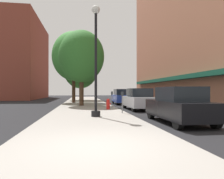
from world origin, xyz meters
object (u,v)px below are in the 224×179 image
fire_hydrant (108,104)px  tree_far (82,57)px  lamppost (96,58)px  car_silver (139,99)px  tree_near (81,69)px  car_black (179,106)px  parking_meter_far (112,97)px  parking_meter_near (122,99)px  tree_mid (74,56)px  car_blue (122,97)px

fire_hydrant → tree_far: 6.30m
lamppost → car_silver: bearing=52.9°
tree_near → car_black: tree_near is taller
parking_meter_far → fire_hydrant: bearing=-107.4°
fire_hydrant → car_black: car_black is taller
car_black → parking_meter_near: bearing=117.4°
lamppost → tree_mid: size_ratio=0.72×
tree_far → tree_mid: bearing=99.6°
lamppost → parking_meter_far: (1.71, 5.88, -2.25)m
parking_meter_far → tree_far: tree_far is taller
car_silver → tree_near: bearing=106.3°
parking_meter_near → parking_meter_far: same height
parking_meter_far → lamppost: bearing=-106.2°
parking_meter_far → tree_far: bearing=132.7°
parking_meter_near → car_black: car_black is taller
parking_meter_far → car_silver: 2.21m
car_black → car_blue: size_ratio=1.00×
car_blue → tree_near: bearing=118.7°
fire_hydrant → car_blue: size_ratio=0.18×
fire_hydrant → car_blue: bearing=72.0°
lamppost → fire_hydrant: 5.11m
parking_meter_near → tree_mid: (-3.36, 12.37, 4.55)m
lamppost → car_black: 4.84m
fire_hydrant → parking_meter_near: 2.79m
fire_hydrant → tree_near: tree_near is taller
parking_meter_far → car_black: car_black is taller
tree_mid → lamppost: bearing=-83.2°
parking_meter_far → tree_mid: bearing=112.8°
parking_meter_far → car_silver: size_ratio=0.30×
tree_far → car_black: 12.13m
fire_hydrant → tree_mid: (-2.83, 9.67, 4.98)m
tree_near → tree_far: 11.26m
tree_far → car_silver: 6.91m
tree_near → tree_far: (0.14, -11.26, -0.02)m
parking_meter_near → tree_mid: tree_mid is taller
parking_meter_near → fire_hydrant: bearing=101.1°
fire_hydrant → car_black: bearing=-68.4°
lamppost → car_blue: (3.66, 11.84, -2.39)m
parking_meter_near → car_silver: bearing=59.9°
tree_mid → car_blue: 7.36m
tree_near → car_blue: tree_near is taller
car_blue → parking_meter_far: bearing=-109.2°
fire_hydrant → tree_near: bearing=97.5°
tree_near → car_black: bearing=-78.3°
lamppost → tree_near: (-0.89, 19.81, 1.45)m
tree_far → car_black: size_ratio=1.61×
fire_hydrant → parking_meter_far: parking_meter_far is taller
lamppost → tree_far: size_ratio=0.85×
car_black → lamppost: bearing=149.1°
parking_meter_near → tree_far: 8.34m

